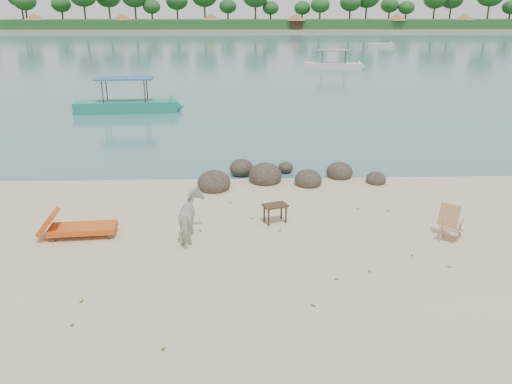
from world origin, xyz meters
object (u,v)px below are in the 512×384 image
at_px(boulders, 274,177).
at_px(lounge_chair, 83,226).
at_px(boat_near, 125,84).
at_px(deck_chair, 452,225).
at_px(cow, 192,218).
at_px(side_table, 275,214).

distance_m(boulders, lounge_chair, 6.67).
distance_m(lounge_chair, boat_near, 17.27).
xyz_separation_m(boulders, boat_near, (-7.63, 12.85, 1.40)).
bearing_deg(lounge_chair, boulders, 34.28).
bearing_deg(deck_chair, boulders, 169.93).
relative_size(cow, lounge_chair, 0.67).
bearing_deg(cow, side_table, -158.69).
distance_m(cow, deck_chair, 6.51).
bearing_deg(boulders, lounge_chair, -140.99).
bearing_deg(boulders, boat_near, 120.69).
height_order(cow, boat_near, boat_near).
relative_size(deck_chair, boat_near, 0.13).
height_order(boulders, deck_chair, deck_chair).
xyz_separation_m(side_table, deck_chair, (4.35, -1.23, 0.17)).
relative_size(boulders, cow, 4.50).
xyz_separation_m(lounge_chair, deck_chair, (9.31, -0.51, 0.11)).
xyz_separation_m(boulders, deck_chair, (4.13, -4.71, 0.25)).
xyz_separation_m(boulders, cow, (-2.37, -4.42, 0.42)).
relative_size(boulders, boat_near, 0.97).
relative_size(side_table, deck_chair, 0.75).
height_order(cow, side_table, cow).
distance_m(cow, lounge_chair, 2.83).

